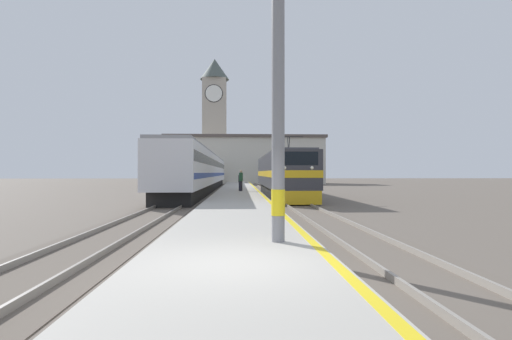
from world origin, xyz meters
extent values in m
plane|color=#60564C|center=(0.00, 30.00, 0.00)|extent=(200.00, 200.00, 0.00)
cube|color=#ADA89E|center=(0.00, 25.00, 0.18)|extent=(3.77, 140.00, 0.37)
cube|color=yellow|center=(1.74, 25.00, 0.37)|extent=(0.20, 140.00, 0.00)
cube|color=#60564C|center=(3.50, 25.00, 0.01)|extent=(2.83, 140.00, 0.02)
cube|color=gray|center=(2.78, 25.00, 0.09)|extent=(0.07, 140.00, 0.14)
cube|color=gray|center=(4.22, 25.00, 0.09)|extent=(0.07, 140.00, 0.14)
cube|color=#60564C|center=(-3.83, 25.00, 0.01)|extent=(2.84, 140.00, 0.02)
cube|color=gray|center=(-4.55, 25.00, 0.09)|extent=(0.07, 140.00, 0.14)
cube|color=gray|center=(-3.11, 25.00, 0.09)|extent=(0.07, 140.00, 0.14)
cube|color=black|center=(3.50, 25.12, 0.45)|extent=(2.46, 16.89, 0.90)
cube|color=#333338|center=(3.50, 25.12, 2.12)|extent=(2.90, 18.36, 2.43)
cube|color=gold|center=(3.50, 25.12, 1.87)|extent=(2.92, 18.38, 0.44)
cube|color=gold|center=(3.50, 16.10, 0.50)|extent=(2.76, 0.30, 0.81)
cube|color=black|center=(3.50, 16.01, 2.78)|extent=(2.32, 0.12, 0.80)
sphere|color=white|center=(2.70, 15.97, 2.24)|extent=(0.20, 0.20, 0.20)
sphere|color=white|center=(4.30, 15.97, 2.24)|extent=(0.20, 0.20, 0.20)
cube|color=#4C4C51|center=(3.50, 25.12, 3.39)|extent=(2.61, 17.44, 0.12)
cylinder|color=#333333|center=(3.50, 20.18, 3.95)|extent=(0.06, 0.63, 1.03)
cylinder|color=#333333|center=(3.50, 20.88, 3.95)|extent=(0.06, 0.63, 1.03)
cube|color=#262626|center=(3.50, 20.53, 4.45)|extent=(2.03, 0.08, 0.06)
cube|color=black|center=(-3.83, 36.46, 0.45)|extent=(2.46, 42.59, 0.90)
cube|color=silver|center=(-3.83, 36.46, 2.34)|extent=(2.90, 44.36, 2.88)
cube|color=black|center=(-3.83, 36.46, 2.91)|extent=(2.92, 43.47, 0.64)
cube|color=navy|center=(-3.83, 36.46, 1.76)|extent=(2.92, 43.47, 0.36)
cube|color=gray|center=(-3.83, 36.46, 3.88)|extent=(2.67, 44.36, 0.20)
cylinder|color=gray|center=(0.96, 2.13, 3.96)|extent=(0.30, 0.30, 7.18)
cylinder|color=yellow|center=(0.96, 2.13, 1.27)|extent=(0.32, 0.32, 0.60)
cylinder|color=#23232D|center=(0.17, 27.72, 0.74)|extent=(0.26, 0.26, 0.75)
cylinder|color=black|center=(0.17, 27.72, 1.43)|extent=(0.34, 0.34, 0.62)
sphere|color=tan|center=(0.17, 27.72, 1.84)|extent=(0.20, 0.20, 0.20)
cylinder|color=#23232D|center=(0.23, 27.43, 0.80)|extent=(0.26, 0.26, 0.87)
cylinder|color=#234C33|center=(0.23, 27.43, 1.60)|extent=(0.34, 0.34, 0.72)
sphere|color=tan|center=(0.23, 27.43, 2.07)|extent=(0.23, 0.23, 0.23)
cube|color=#ADA393|center=(-5.20, 78.97, 11.01)|extent=(4.95, 4.95, 22.01)
cylinder|color=black|center=(-5.20, 76.47, 18.54)|extent=(3.77, 0.06, 3.77)
cylinder|color=white|center=(-5.20, 76.44, 18.54)|extent=(3.47, 0.10, 3.47)
cone|color=#47514C|center=(-5.20, 78.97, 24.24)|extent=(6.19, 6.19, 4.46)
cube|color=beige|center=(1.15, 65.12, 4.04)|extent=(27.82, 7.53, 8.07)
cube|color=#564C47|center=(1.15, 65.12, 8.32)|extent=(28.42, 8.13, 0.50)
camera|label=1|loc=(0.07, -7.00, 1.95)|focal=28.00mm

